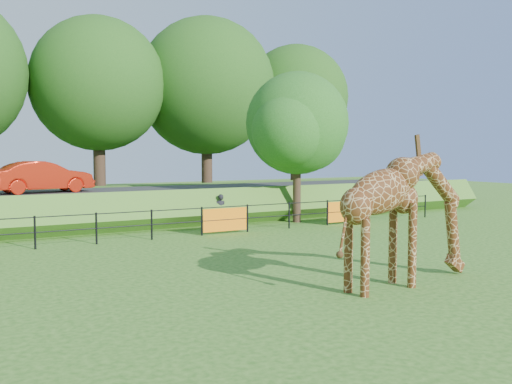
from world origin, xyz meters
TOP-DOWN VIEW (x-y plane):
  - ground at (0.00, 0.00)m, footprint 90.00×90.00m
  - giraffe at (2.76, -1.77)m, footprint 4.51×1.23m
  - perimeter_fence at (0.00, 8.00)m, footprint 28.07×0.10m
  - embankment at (0.00, 15.50)m, footprint 40.00×9.00m
  - road at (0.00, 14.00)m, footprint 40.00×5.00m
  - car_red at (-2.59, 14.30)m, footprint 4.32×2.08m
  - visitor at (3.84, 10.06)m, footprint 0.55×0.41m
  - tree_east at (7.60, 9.63)m, footprint 5.40×4.71m
  - bg_tree_line at (1.89, 22.00)m, footprint 37.30×8.80m

SIDE VIEW (x-z plane):
  - ground at x=0.00m, z-range 0.00..0.00m
  - perimeter_fence at x=0.00m, z-range 0.00..1.10m
  - embankment at x=0.00m, z-range 0.00..1.30m
  - visitor at x=3.84m, z-range 0.00..1.38m
  - road at x=0.00m, z-range 1.30..1.42m
  - giraffe at x=2.76m, z-range 0.00..3.18m
  - car_red at x=-2.59m, z-range 1.42..2.79m
  - tree_east at x=7.60m, z-range 0.90..7.66m
  - bg_tree_line at x=1.89m, z-range 1.28..13.10m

